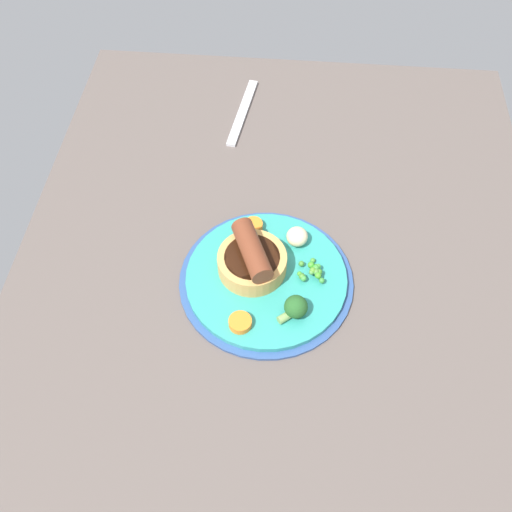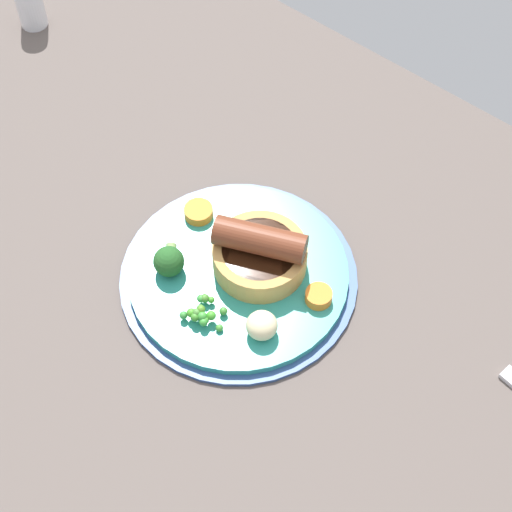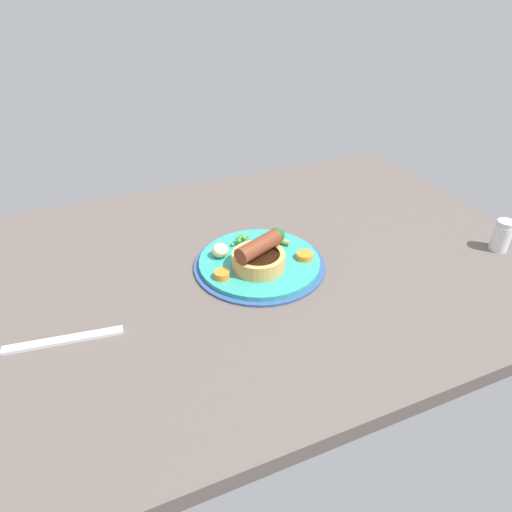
% 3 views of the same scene
% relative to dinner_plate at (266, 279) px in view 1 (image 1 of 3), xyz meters
% --- Properties ---
extents(dining_table, '(1.10, 0.80, 0.03)m').
position_rel_dinner_plate_xyz_m(dining_table, '(-0.02, -0.02, -0.02)').
color(dining_table, '#564C47').
rests_on(dining_table, ground).
extents(dinner_plate, '(0.25, 0.25, 0.01)m').
position_rel_dinner_plate_xyz_m(dinner_plate, '(0.00, 0.00, 0.00)').
color(dinner_plate, '#2D4C84').
rests_on(dinner_plate, dining_table).
extents(sausage_pudding, '(0.10, 0.10, 0.06)m').
position_rel_dinner_plate_xyz_m(sausage_pudding, '(0.01, 0.02, 0.03)').
color(sausage_pudding, tan).
rests_on(sausage_pudding, dinner_plate).
extents(pea_pile, '(0.04, 0.04, 0.02)m').
position_rel_dinner_plate_xyz_m(pea_pile, '(0.01, -0.07, 0.02)').
color(pea_pile, green).
rests_on(pea_pile, dinner_plate).
extents(broccoli_floret_far, '(0.04, 0.04, 0.03)m').
position_rel_dinner_plate_xyz_m(broccoli_floret_far, '(-0.06, -0.04, 0.02)').
color(broccoli_floret_far, '#235623').
rests_on(broccoli_floret_far, dinner_plate).
extents(potato_chunk_2, '(0.04, 0.04, 0.03)m').
position_rel_dinner_plate_xyz_m(potato_chunk_2, '(0.07, -0.04, 0.02)').
color(potato_chunk_2, beige).
rests_on(potato_chunk_2, dinner_plate).
extents(carrot_slice_0, '(0.03, 0.03, 0.01)m').
position_rel_dinner_plate_xyz_m(carrot_slice_0, '(-0.08, 0.03, 0.01)').
color(carrot_slice_0, orange).
rests_on(carrot_slice_0, dinner_plate).
extents(carrot_slice_2, '(0.04, 0.04, 0.01)m').
position_rel_dinner_plate_xyz_m(carrot_slice_2, '(0.09, 0.03, 0.01)').
color(carrot_slice_2, orange).
rests_on(carrot_slice_2, dinner_plate).
extents(fork, '(0.18, 0.04, 0.01)m').
position_rel_dinner_plate_xyz_m(fork, '(0.36, 0.07, -0.00)').
color(fork, silver).
rests_on(fork, dining_table).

